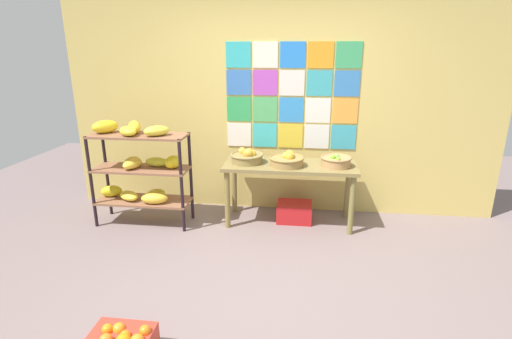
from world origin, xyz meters
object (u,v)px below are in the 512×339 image
(display_table, at_px, (290,172))
(fruit_basket_left, at_px, (287,160))
(banana_shelf_unit, at_px, (139,165))
(produce_crate_under_table, at_px, (294,212))
(fruit_basket_centre, at_px, (336,161))
(fruit_basket_back_right, at_px, (247,156))

(display_table, bearing_deg, fruit_basket_left, -115.60)
(banana_shelf_unit, height_order, produce_crate_under_table, banana_shelf_unit)
(banana_shelf_unit, distance_m, display_table, 1.69)
(display_table, relative_size, produce_crate_under_table, 3.66)
(fruit_basket_left, bearing_deg, fruit_basket_centre, 4.31)
(banana_shelf_unit, relative_size, fruit_basket_left, 3.09)
(display_table, distance_m, fruit_basket_back_right, 0.51)
(banana_shelf_unit, xyz_separation_m, fruit_basket_centre, (2.18, 0.18, 0.07))
(fruit_basket_left, height_order, fruit_basket_centre, fruit_basket_left)
(banana_shelf_unit, xyz_separation_m, fruit_basket_back_right, (1.19, 0.21, 0.08))
(banana_shelf_unit, height_order, fruit_basket_back_right, banana_shelf_unit)
(fruit_basket_centre, distance_m, produce_crate_under_table, 0.80)
(display_table, bearing_deg, fruit_basket_back_right, 179.70)
(fruit_basket_centre, bearing_deg, fruit_basket_back_right, 178.33)
(display_table, bearing_deg, banana_shelf_unit, -172.84)
(fruit_basket_left, xyz_separation_m, fruit_basket_back_right, (-0.45, 0.07, 0.01))
(fruit_basket_left, xyz_separation_m, produce_crate_under_table, (0.10, 0.12, -0.67))
(fruit_basket_left, relative_size, fruit_basket_back_right, 1.03)
(fruit_basket_centre, height_order, produce_crate_under_table, fruit_basket_centre)
(banana_shelf_unit, relative_size, fruit_basket_back_right, 3.17)
(fruit_basket_centre, bearing_deg, display_table, 177.01)
(banana_shelf_unit, distance_m, produce_crate_under_table, 1.86)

